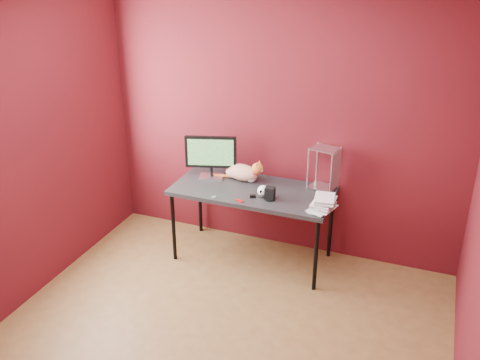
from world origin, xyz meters
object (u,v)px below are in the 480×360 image
at_px(desk, 253,194).
at_px(skull_mug, 263,191).
at_px(speaker, 270,194).
at_px(cat, 243,172).
at_px(book_stack, 319,134).
at_px(monitor, 211,155).

relative_size(desk, skull_mug, 12.84).
bearing_deg(speaker, skull_mug, 151.30).
distance_m(skull_mug, speaker, 0.08).
xyz_separation_m(cat, book_stack, (0.79, -0.32, 0.59)).
bearing_deg(desk, cat, 136.01).
distance_m(cat, speaker, 0.49).
bearing_deg(skull_mug, monitor, 139.25).
distance_m(speaker, book_stack, 0.75).
xyz_separation_m(desk, cat, (-0.16, 0.16, 0.13)).
bearing_deg(monitor, speaker, -37.24).
bearing_deg(skull_mug, book_stack, -27.10).
relative_size(desk, speaker, 12.58).
distance_m(cat, skull_mug, 0.41).
height_order(monitor, cat, monitor).
bearing_deg(cat, speaker, -28.38).
xyz_separation_m(speaker, book_stack, (0.41, -0.01, 0.62)).
height_order(skull_mug, book_stack, book_stack).
bearing_deg(book_stack, skull_mug, 174.23).
bearing_deg(book_stack, cat, 157.82).
relative_size(cat, skull_mug, 4.31).
relative_size(monitor, skull_mug, 4.12).
height_order(desk, monitor, monitor).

